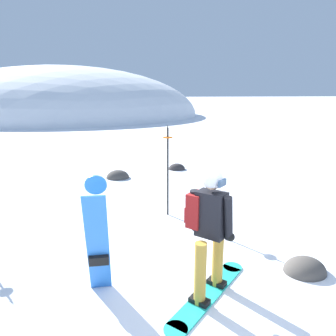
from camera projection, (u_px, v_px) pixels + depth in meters
name	position (u px, v px, depth m)	size (l,w,h in m)	color
ground_plane	(203.00, 304.00, 3.96)	(300.00, 300.00, 0.00)	white
ridge_peak_main	(64.00, 116.00, 34.38)	(28.95, 26.05, 10.52)	white
snowboarder_main	(208.00, 230.00, 3.94)	(1.36, 1.41, 1.71)	#23B7A3
spare_snowboard	(98.00, 238.00, 3.95)	(0.28, 0.49, 1.60)	blue
piste_marker_near	(168.00, 165.00, 6.57)	(0.20, 0.20, 1.95)	black
rock_dark	(305.00, 272.00, 4.67)	(0.63, 0.54, 0.44)	#4C4742
rock_mid	(118.00, 178.00, 9.72)	(0.70, 0.60, 0.49)	#4C4742
rock_small	(177.00, 169.00, 10.80)	(0.58, 0.49, 0.40)	#383333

